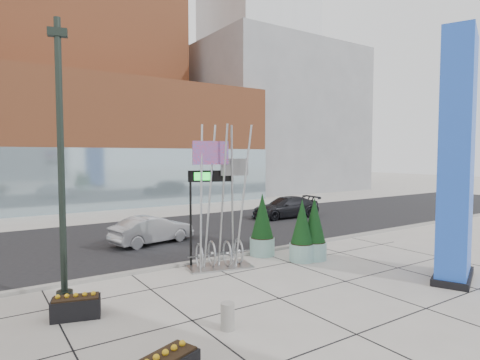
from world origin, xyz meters
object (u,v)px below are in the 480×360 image
overhead_street_sign (205,184)px  car_silver_mid (152,230)px  public_art_sculpture (220,230)px  concrete_bollard (228,316)px  lamp_post (62,192)px  blue_pylon (457,162)px

overhead_street_sign → car_silver_mid: (-0.36, 4.83, -2.59)m
public_art_sculpture → car_silver_mid: bearing=109.7°
concrete_bollard → overhead_street_sign: (2.48, 5.66, 2.93)m
lamp_post → public_art_sculpture: 6.33m
overhead_street_sign → car_silver_mid: 5.49m
public_art_sculpture → overhead_street_sign: 1.94m
public_art_sculpture → overhead_street_sign: bearing=125.4°
blue_pylon → car_silver_mid: size_ratio=2.08×
concrete_bollard → overhead_street_sign: overhead_street_sign is taller
public_art_sculpture → car_silver_mid: size_ratio=1.35×
blue_pylon → public_art_sculpture: (-6.11, 5.96, -2.71)m
concrete_bollard → public_art_sculpture: bearing=61.0°
public_art_sculpture → concrete_bollard: bearing=-106.0°
blue_pylon → concrete_bollard: size_ratio=12.54×
public_art_sculpture → concrete_bollard: public_art_sculpture is taller
lamp_post → concrete_bollard: (3.16, -3.82, -3.03)m
public_art_sculpture → concrete_bollard: size_ratio=8.16×
overhead_street_sign → concrete_bollard: bearing=-93.6°
blue_pylon → lamp_post: (-12.04, 4.80, -0.82)m
overhead_street_sign → blue_pylon: bearing=-26.0°
blue_pylon → public_art_sculpture: bearing=112.6°
lamp_post → overhead_street_sign: (5.64, 1.84, -0.09)m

